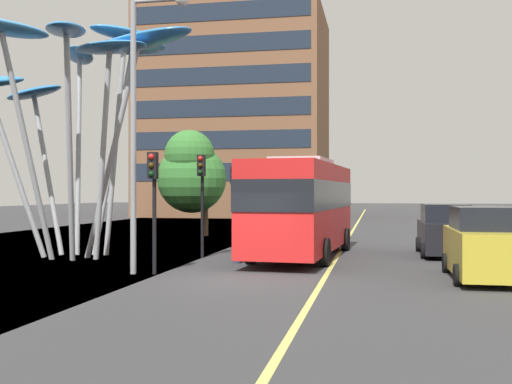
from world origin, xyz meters
TOP-DOWN VIEW (x-y plane):
  - ground at (-0.67, 0.00)m, footprint 120.00×240.00m
  - red_bus at (1.02, 6.43)m, footprint 3.34×10.05m
  - leaf_sculpture at (-7.45, 4.72)m, footprint 10.06×9.64m
  - traffic_light_kerb_near at (-2.82, 0.63)m, footprint 0.28×0.42m
  - traffic_light_kerb_far at (-2.68, 5.41)m, footprint 0.28×0.42m
  - traffic_light_island_mid at (-2.43, 9.70)m, footprint 0.28×0.42m
  - car_parked_near at (6.80, 1.39)m, footprint 1.94×4.51m
  - car_parked_mid at (6.47, 8.17)m, footprint 2.03×4.57m
  - street_lamp at (-3.08, 0.67)m, footprint 1.88×0.44m
  - tree_pavement_near at (-6.46, 16.55)m, footprint 3.91×4.55m
  - pedestrian at (-0.99, 4.02)m, footprint 0.34×0.34m
  - backdrop_building at (-10.66, 46.49)m, footprint 18.33×14.74m

SIDE VIEW (x-z plane):
  - ground at x=-0.67m, z-range -0.10..0.00m
  - pedestrian at x=-0.99m, z-range 0.01..1.77m
  - car_parked_mid at x=6.47m, z-range -0.06..1.97m
  - car_parked_near at x=6.80m, z-range -0.05..2.03m
  - red_bus at x=1.02m, z-range 0.17..3.95m
  - traffic_light_island_mid at x=-2.43m, z-range 0.82..4.46m
  - traffic_light_kerb_near at x=-2.82m, z-range 0.83..4.53m
  - traffic_light_kerb_far at x=-2.68m, z-range 0.87..4.77m
  - tree_pavement_near at x=-6.46m, z-range 0.64..6.59m
  - street_lamp at x=-3.08m, z-range 1.12..9.65m
  - leaf_sculpture at x=-7.45m, z-range 2.64..11.85m
  - backdrop_building at x=-10.66m, z-range 0.00..21.22m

